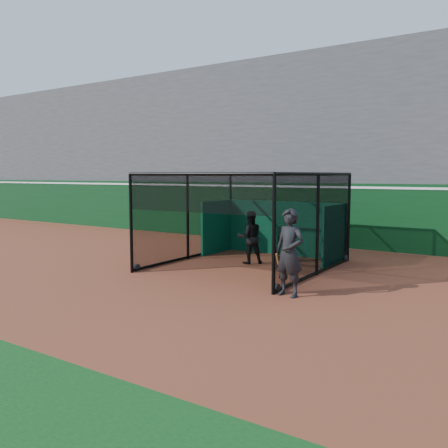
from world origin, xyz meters
The scene contains 6 objects.
ground centered at (0.00, 0.00, 0.00)m, with size 120.00×120.00×0.00m, color brown.
outfield_wall centered at (0.00, 8.50, 1.29)m, with size 50.00×0.50×2.50m.
grandstand centered at (0.00, 12.27, 4.48)m, with size 50.00×7.85×8.95m.
batting_cage centered at (0.59, 3.04, 1.42)m, with size 4.69×5.41×2.85m.
batter centered at (0.42, 3.49, 0.84)m, with size 0.82×0.64×1.68m, color black.
on_deck_player centered at (3.26, 0.43, 1.02)m, with size 0.82×0.60×2.05m.
Camera 1 is at (7.96, -9.48, 2.83)m, focal length 38.00 mm.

